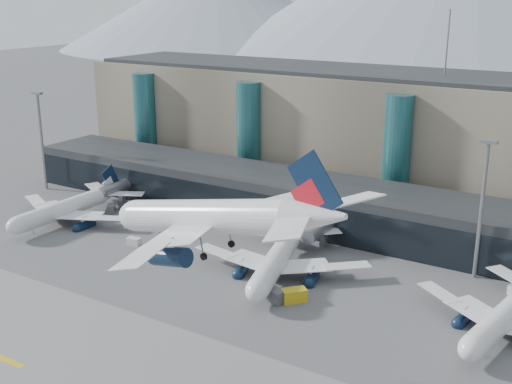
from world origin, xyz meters
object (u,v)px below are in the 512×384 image
hero_jet (227,210)px  jet_parked_mid (281,248)px  veh_h (294,295)px  lightmast_left (41,135)px  veh_f (111,209)px  veh_a (134,241)px  veh_c (274,295)px  lightmast_mid (482,202)px  jet_parked_left (74,201)px

hero_jet → jet_parked_mid: bearing=116.6°
hero_jet → veh_h: bearing=107.3°
lightmast_left → veh_f: (28.14, -5.19, -13.48)m
jet_parked_mid → veh_h: bearing=-156.1°
veh_a → veh_c: 37.60m
veh_a → veh_h: 40.37m
hero_jet → veh_a: hero_jet is taller
lightmast_left → veh_f: lightmast_left is taller
jet_parked_mid → veh_c: 13.37m
veh_f → lightmast_mid: bearing=-122.9°
lightmast_left → lightmast_mid: size_ratio=1.00×
veh_a → veh_c: veh_c is taller
lightmast_mid → jet_parked_mid: size_ratio=0.72×
lightmast_mid → veh_a: (-63.46, -20.84, -13.64)m
hero_jet → veh_h: (-4.98, 26.96, -23.96)m
jet_parked_mid → veh_f: (-50.08, 7.43, -3.38)m
lightmast_mid → veh_f: bearing=-174.3°
jet_parked_mid → veh_a: 32.29m
lightmast_mid → jet_parked_mid: 36.83m
lightmast_mid → hero_jet: bearing=-109.2°
jet_parked_left → veh_f: (4.16, 7.40, -3.31)m
veh_a → veh_h: (40.06, -4.98, 0.35)m
hero_jet → veh_c: hero_jet is taller
jet_parked_mid → veh_h: (8.38, -10.20, -3.18)m
jet_parked_left → veh_a: (22.56, -5.25, -3.47)m
lightmast_left → jet_parked_mid: 79.86m
jet_parked_left → veh_f: bearing=-29.1°
veh_c → lightmast_mid: bearing=63.2°
veh_a → lightmast_left: bearing=149.9°
hero_jet → lightmast_mid: bearing=77.6°
jet_parked_mid → veh_a: (-31.67, -5.22, -3.53)m
lightmast_left → lightmast_mid: 110.04m
veh_a → lightmast_mid: bearing=9.1°
lightmast_left → veh_f: 31.63m
lightmast_mid → veh_f: lightmast_mid is taller
lightmast_left → veh_a: lightmast_left is taller
jet_parked_mid → hero_jet: bearing=-175.8°
hero_jet → veh_f: size_ratio=11.14×
lightmast_mid → jet_parked_left: lightmast_mid is taller
lightmast_left → jet_parked_mid: lightmast_left is taller
hero_jet → veh_a: 60.33m
hero_jet → veh_f: hero_jet is taller
lightmast_mid → veh_a: lightmast_mid is taller
jet_parked_left → veh_c: 60.83m
lightmast_left → hero_jet: (91.57, -49.77, 10.67)m
veh_c → jet_parked_mid: bearing=131.4°
hero_jet → veh_h: hero_jet is taller
lightmast_mid → veh_c: (-26.45, -27.45, -13.29)m
hero_jet → jet_parked_left: bearing=158.0°
jet_parked_left → veh_a: 23.42m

